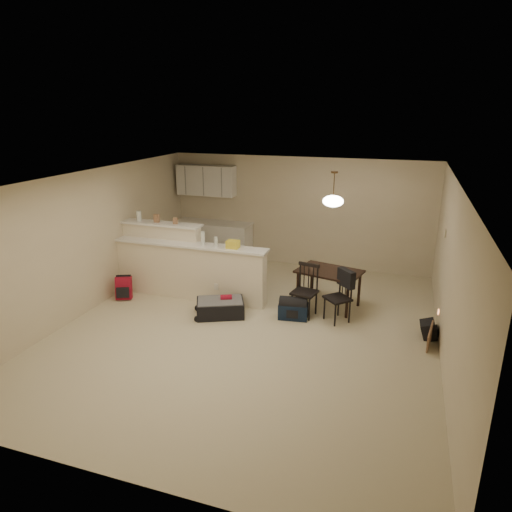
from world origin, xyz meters
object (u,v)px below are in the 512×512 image
at_px(navy_duffel, 293,311).
at_px(red_backpack, 124,288).
at_px(dining_table, 329,275).
at_px(black_daypack, 429,330).
at_px(dining_chair_near, 304,291).
at_px(suitcase, 220,308).
at_px(pendant_lamp, 333,201).
at_px(dining_chair_far, 338,297).

bearing_deg(navy_duffel, red_backpack, 175.28).
height_order(dining_table, black_daypack, dining_table).
xyz_separation_m(dining_chair_near, suitcase, (-1.41, -0.47, -0.33)).
bearing_deg(dining_chair_near, pendant_lamp, 69.56).
height_order(suitcase, black_daypack, suitcase).
relative_size(suitcase, navy_duffel, 1.63).
relative_size(dining_chair_far, suitcase, 1.09).
height_order(pendant_lamp, dining_chair_far, pendant_lamp).
bearing_deg(dining_table, suitcase, -136.12).
bearing_deg(black_daypack, pendant_lamp, 65.68).
height_order(suitcase, navy_duffel, suitcase).
bearing_deg(dining_table, dining_chair_near, -107.80).
bearing_deg(red_backpack, navy_duffel, -19.69).
distance_m(dining_chair_far, red_backpack, 4.07).
relative_size(dining_table, navy_duffel, 2.50).
xyz_separation_m(pendant_lamp, suitcase, (-1.75, -1.01, -1.85)).
distance_m(pendant_lamp, black_daypack, 2.65).
bearing_deg(dining_table, navy_duffel, -110.10).
height_order(dining_table, navy_duffel, dining_table).
xyz_separation_m(suitcase, red_backpack, (-2.06, 0.11, 0.08)).
bearing_deg(dining_chair_near, black_daypack, 6.30).
bearing_deg(suitcase, dining_chair_near, -6.17).
bearing_deg(dining_chair_near, navy_duffel, -118.96).
distance_m(suitcase, black_daypack, 3.51).
xyz_separation_m(dining_table, dining_chair_far, (0.25, -0.58, -0.17)).
relative_size(pendant_lamp, black_daypack, 2.01).
height_order(pendant_lamp, black_daypack, pendant_lamp).
bearing_deg(suitcase, pendant_lamp, 5.57).
distance_m(dining_chair_far, suitcase, 2.07).
relative_size(red_backpack, black_daypack, 1.41).
height_order(dining_chair_near, suitcase, dining_chair_near).
relative_size(dining_table, dining_chair_far, 1.41).
xyz_separation_m(dining_table, dining_chair_near, (-0.33, -0.54, -0.15)).
xyz_separation_m(dining_chair_near, dining_chair_far, (0.59, -0.04, -0.02)).
height_order(navy_duffel, black_daypack, navy_duffel).
bearing_deg(navy_duffel, suitcase, -174.96).
height_order(pendant_lamp, suitcase, pendant_lamp).
height_order(dining_chair_near, navy_duffel, dining_chair_near).
xyz_separation_m(dining_table, black_daypack, (1.75, -0.72, -0.48)).
bearing_deg(dining_table, dining_chair_far, -52.74).
bearing_deg(red_backpack, suitcase, -25.79).
distance_m(dining_chair_near, suitcase, 1.52).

